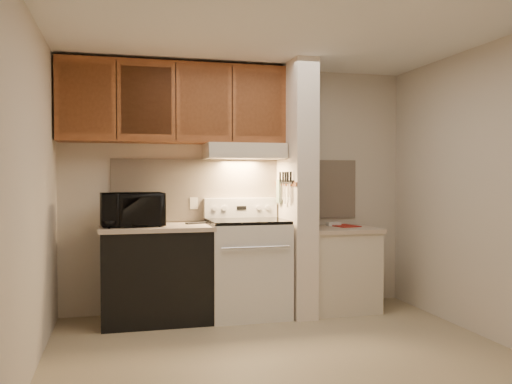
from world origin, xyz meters
name	(u,v)px	position (x,y,z in m)	size (l,w,h in m)	color
floor	(281,352)	(0.00, 0.00, 0.00)	(3.60, 3.60, 0.00)	tan
ceiling	(282,30)	(0.00, 0.00, 2.50)	(3.60, 3.60, 0.00)	white
wall_back	(239,188)	(0.00, 1.50, 1.25)	(3.60, 0.02, 2.50)	beige
wall_left	(32,194)	(-1.80, 0.00, 1.25)	(0.02, 3.00, 2.50)	beige
wall_right	(483,191)	(1.80, 0.00, 1.25)	(0.02, 3.00, 2.50)	beige
backsplash	(240,190)	(0.00, 1.49, 1.24)	(2.60, 0.02, 0.63)	beige
range_body	(247,269)	(0.00, 1.16, 0.46)	(0.76, 0.65, 0.92)	silver
oven_window	(255,271)	(0.00, 0.84, 0.50)	(0.50, 0.01, 0.30)	black
oven_handle	(256,247)	(0.00, 0.80, 0.72)	(0.02, 0.02, 0.65)	silver
cooktop	(247,221)	(0.00, 1.16, 0.94)	(0.74, 0.64, 0.03)	black
range_backguard	(241,208)	(0.00, 1.44, 1.05)	(0.76, 0.08, 0.20)	silver
range_display	(242,208)	(0.00, 1.40, 1.05)	(0.10, 0.01, 0.04)	black
range_knob_left_outer	(215,208)	(-0.28, 1.40, 1.05)	(0.05, 0.05, 0.02)	silver
range_knob_left_inner	(224,208)	(-0.18, 1.40, 1.05)	(0.05, 0.05, 0.02)	silver
range_knob_right_inner	(259,208)	(0.18, 1.40, 1.05)	(0.05, 0.05, 0.02)	silver
range_knob_right_outer	(268,208)	(0.28, 1.40, 1.05)	(0.05, 0.05, 0.02)	silver
dishwasher_front	(156,275)	(-0.88, 1.17, 0.43)	(1.00, 0.63, 0.87)	black
left_countertop	(156,228)	(-0.88, 1.17, 0.89)	(1.04, 0.67, 0.04)	#C4AE96
spoon_rest	(197,223)	(-0.48, 1.25, 0.92)	(0.22, 0.07, 0.02)	black
teal_jar	(160,219)	(-0.83, 1.39, 0.96)	(0.08, 0.08, 0.09)	#2D645A
outlet	(194,203)	(-0.48, 1.48, 1.10)	(0.08, 0.01, 0.12)	beige
microwave	(132,210)	(-1.10, 1.15, 1.07)	(0.56, 0.38, 0.31)	black
partition_pillar	(297,189)	(0.51, 1.15, 1.25)	(0.22, 0.70, 2.50)	silver
pillar_trim	(285,184)	(0.39, 1.15, 1.30)	(0.01, 0.70, 0.04)	brown
knife_strip	(286,182)	(0.39, 1.10, 1.32)	(0.02, 0.42, 0.04)	black
knife_blade_a	(290,192)	(0.38, 0.95, 1.22)	(0.01, 0.04, 0.16)	silver
knife_handle_a	(291,177)	(0.38, 0.93, 1.37)	(0.02, 0.02, 0.10)	black
knife_blade_b	(288,193)	(0.38, 1.01, 1.21)	(0.01, 0.04, 0.18)	silver
knife_handle_b	(288,177)	(0.38, 1.02, 1.37)	(0.02, 0.02, 0.10)	black
knife_blade_c	(285,194)	(0.38, 1.11, 1.20)	(0.01, 0.04, 0.20)	silver
knife_handle_c	(285,177)	(0.38, 1.09, 1.37)	(0.02, 0.02, 0.10)	black
knife_blade_d	(283,192)	(0.38, 1.18, 1.22)	(0.01, 0.04, 0.16)	silver
knife_handle_d	(283,177)	(0.38, 1.17, 1.37)	(0.02, 0.02, 0.10)	black
knife_blade_e	(280,192)	(0.38, 1.26, 1.21)	(0.01, 0.04, 0.18)	silver
knife_handle_e	(280,177)	(0.38, 1.27, 1.37)	(0.02, 0.02, 0.10)	black
oven_mitt	(279,191)	(0.38, 1.32, 1.22)	(0.03, 0.10, 0.24)	gray
right_cab_base	(339,271)	(0.97, 1.15, 0.40)	(0.70, 0.60, 0.81)	beige
right_countertop	(339,229)	(0.97, 1.15, 0.83)	(0.74, 0.64, 0.04)	#C4AE96
red_folder	(344,226)	(1.07, 1.25, 0.86)	(0.23, 0.31, 0.01)	maroon
white_box	(334,224)	(0.98, 1.33, 0.87)	(0.14, 0.09, 0.04)	white
range_hood	(244,151)	(0.00, 1.28, 1.62)	(0.78, 0.44, 0.15)	beige
hood_lip	(249,155)	(0.00, 1.07, 1.58)	(0.78, 0.04, 0.06)	beige
upper_cabinets	(174,104)	(-0.69, 1.32, 2.08)	(2.18, 0.33, 0.77)	brown
cab_door_a	(85,98)	(-1.51, 1.17, 2.08)	(0.46, 0.01, 0.63)	brown
cab_gap_a	(116,99)	(-1.23, 1.16, 2.08)	(0.01, 0.01, 0.73)	black
cab_door_b	(146,100)	(-0.96, 1.17, 2.08)	(0.46, 0.01, 0.63)	brown
cab_gap_b	(176,101)	(-0.69, 1.16, 2.08)	(0.01, 0.01, 0.73)	black
cab_door_c	(204,102)	(-0.42, 1.17, 2.08)	(0.46, 0.01, 0.63)	brown
cab_gap_c	(232,103)	(-0.14, 1.16, 2.08)	(0.01, 0.01, 0.73)	black
cab_door_d	(259,104)	(0.13, 1.17, 2.08)	(0.46, 0.01, 0.63)	brown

